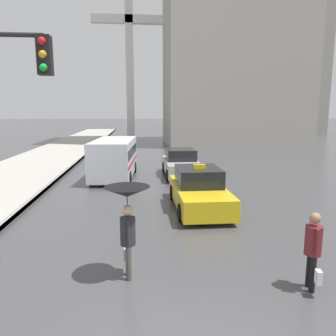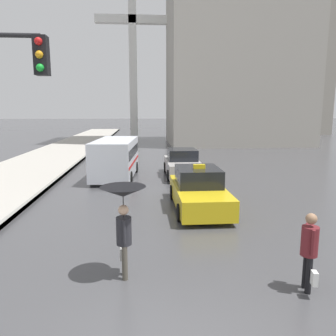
# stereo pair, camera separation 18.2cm
# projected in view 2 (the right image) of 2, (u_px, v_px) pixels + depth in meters

# --- Properties ---
(taxi) EXTENTS (1.91, 4.44, 1.70)m
(taxi) POSITION_uv_depth(u_px,v_px,m) (199.00, 190.00, 12.34)
(taxi) COLOR gold
(taxi) RESTS_ON ground_plane
(sedan_red) EXTENTS (1.91, 4.21, 1.51)m
(sedan_red) POSITION_uv_depth(u_px,v_px,m) (182.00, 164.00, 18.50)
(sedan_red) COLOR #B7B2AD
(sedan_red) RESTS_ON ground_plane
(ambulance_van) EXTENTS (2.39, 5.28, 2.10)m
(ambulance_van) POSITION_uv_depth(u_px,v_px,m) (116.00, 157.00, 17.97)
(ambulance_van) COLOR silver
(ambulance_van) RESTS_ON ground_plane
(pedestrian_with_umbrella) EXTENTS (0.98, 0.98, 2.07)m
(pedestrian_with_umbrella) POSITION_uv_depth(u_px,v_px,m) (123.00, 207.00, 7.01)
(pedestrian_with_umbrella) COLOR #4C473D
(pedestrian_with_umbrella) RESTS_ON ground_plane
(pedestrian_man) EXTENTS (0.39, 0.63, 1.65)m
(pedestrian_man) POSITION_uv_depth(u_px,v_px,m) (310.00, 247.00, 6.58)
(pedestrian_man) COLOR black
(pedestrian_man) RESTS_ON ground_plane
(building_tower_far) EXTENTS (12.23, 12.03, 28.14)m
(building_tower_far) POSITION_uv_depth(u_px,v_px,m) (282.00, 45.00, 52.97)
(building_tower_far) COLOR gray
(building_tower_far) RESTS_ON ground_plane
(monument_cross) EXTENTS (8.57, 0.90, 19.49)m
(monument_cross) POSITION_uv_depth(u_px,v_px,m) (133.00, 47.00, 38.24)
(monument_cross) COLOR white
(monument_cross) RESTS_ON ground_plane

